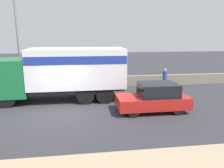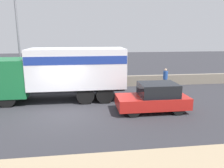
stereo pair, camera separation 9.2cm
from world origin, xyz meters
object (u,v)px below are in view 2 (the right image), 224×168
at_px(car_hatchback, 154,98).
at_px(box_truck, 64,70).
at_px(pedestrian, 165,78).
at_px(street_lamp, 18,32).

bearing_deg(car_hatchback, box_truck, -29.58).
distance_m(car_hatchback, pedestrian, 5.39).
xyz_separation_m(street_lamp, box_truck, (3.28, -2.78, -2.32)).
height_order(street_lamp, pedestrian, street_lamp).
relative_size(street_lamp, car_hatchback, 1.93).
xyz_separation_m(box_truck, car_hatchback, (4.97, -2.82, -1.19)).
distance_m(street_lamp, car_hatchback, 10.57).
bearing_deg(car_hatchback, street_lamp, -34.17).
relative_size(street_lamp, pedestrian, 4.72).
xyz_separation_m(street_lamp, pedestrian, (10.72, -0.82, -3.45)).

